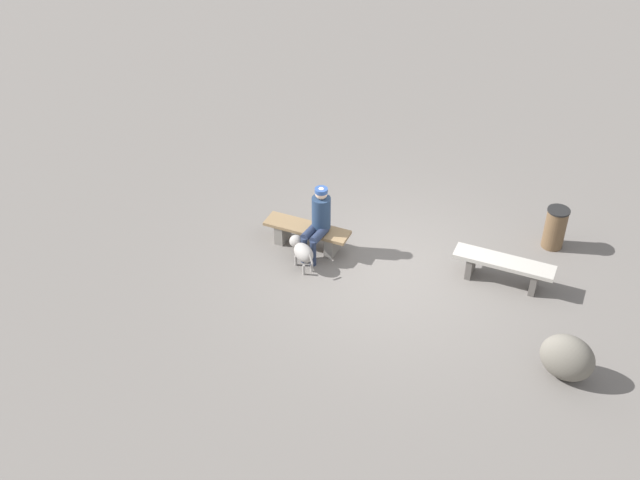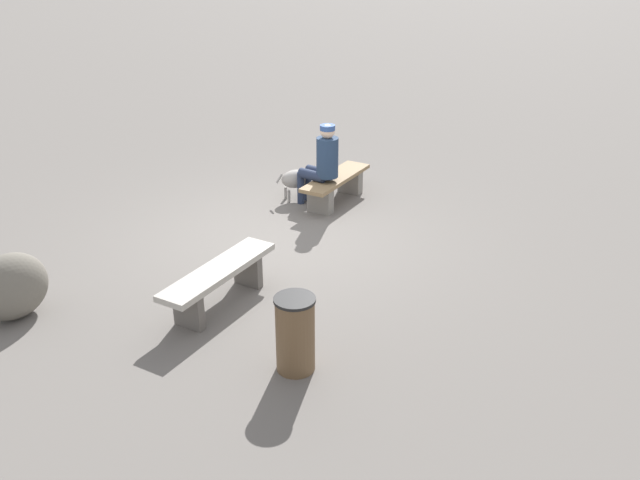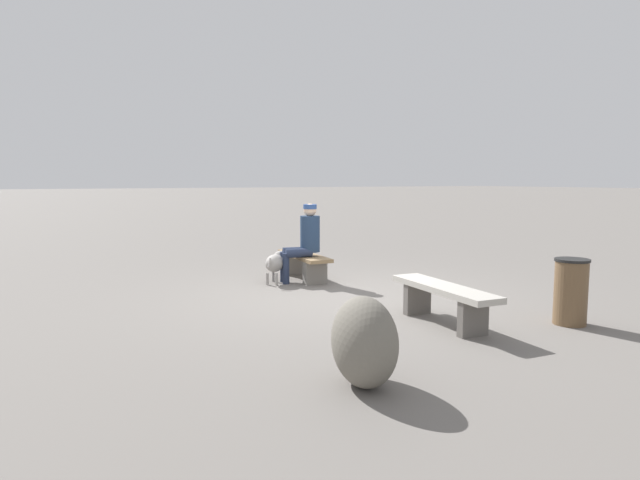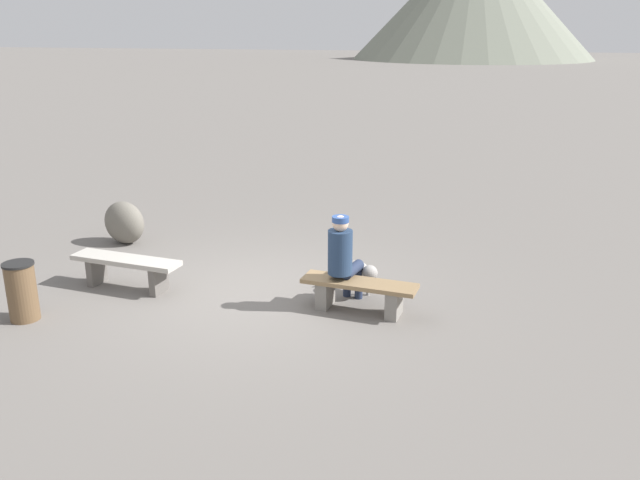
# 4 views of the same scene
# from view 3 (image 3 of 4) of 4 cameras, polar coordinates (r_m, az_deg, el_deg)

# --- Properties ---
(ground) EXTENTS (210.00, 210.00, 0.06)m
(ground) POSITION_cam_3_polar(r_m,az_deg,el_deg) (7.88, 2.39, -6.22)
(ground) COLOR slate
(bench_left) EXTENTS (1.68, 0.50, 0.46)m
(bench_left) POSITION_cam_3_polar(r_m,az_deg,el_deg) (6.51, 12.83, -5.73)
(bench_left) COLOR #605B56
(bench_left) RESTS_ON ground
(bench_right) EXTENTS (1.55, 0.52, 0.42)m
(bench_right) POSITION_cam_3_polar(r_m,az_deg,el_deg) (9.25, -1.69, -2.39)
(bench_right) COLOR gray
(bench_right) RESTS_ON ground
(seated_person) EXTENTS (0.40, 0.66, 1.29)m
(seated_person) POSITION_cam_3_polar(r_m,az_deg,el_deg) (8.92, -1.60, 0.21)
(seated_person) COLOR navy
(seated_person) RESTS_ON ground
(dog) EXTENTS (0.59, 0.56, 0.50)m
(dog) POSITION_cam_3_polar(r_m,az_deg,el_deg) (8.90, -4.65, -2.34)
(dog) COLOR gray
(dog) RESTS_ON ground
(trash_bin) EXTENTS (0.39, 0.39, 0.77)m
(trash_bin) POSITION_cam_3_polar(r_m,az_deg,el_deg) (6.98, 24.85, -4.93)
(trash_bin) COLOR brown
(trash_bin) RESTS_ON ground
(boulder) EXTENTS (0.89, 0.69, 0.74)m
(boulder) POSITION_cam_3_polar(r_m,az_deg,el_deg) (4.50, 4.66, -10.59)
(boulder) COLOR #6B665B
(boulder) RESTS_ON ground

